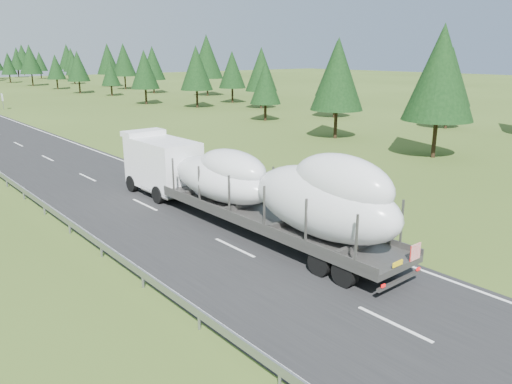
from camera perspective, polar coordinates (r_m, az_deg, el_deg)
ground at (r=18.28m, az=15.48°, el=-14.37°), size 400.00×400.00×0.00m
highway_sign at (r=91.30m, az=-27.01°, el=9.51°), size 0.08×0.90×2.60m
tree_line_right at (r=122.21m, az=-14.56°, el=14.18°), size 28.44×299.71×12.62m
boat_truck at (r=25.62m, az=-1.09°, el=1.03°), size 3.07×21.20×4.97m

